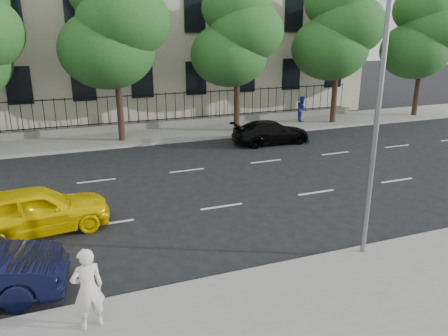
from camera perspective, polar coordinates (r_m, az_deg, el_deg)
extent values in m
plane|color=black|center=(13.88, 3.35, -8.83)|extent=(120.00, 120.00, 0.00)
cube|color=gray|center=(10.84, 12.42, -17.22)|extent=(60.00, 4.00, 0.15)
cube|color=gray|center=(26.52, -9.10, 4.25)|extent=(60.00, 4.00, 0.15)
cube|color=slate|center=(28.09, -9.87, 5.55)|extent=(30.00, 0.50, 0.40)
cube|color=black|center=(28.03, -9.90, 6.15)|extent=(28.80, 0.05, 0.05)
cube|color=black|center=(27.75, -10.07, 9.38)|extent=(28.80, 0.05, 0.05)
cylinder|color=slate|center=(11.98, 19.43, 6.86)|extent=(0.14, 0.14, 8.00)
cylinder|color=#382619|center=(25.07, -13.41, 7.27)|extent=(0.36, 0.36, 3.32)
ellipsoid|color=#2C511B|center=(24.95, -15.00, 14.71)|extent=(5.13, 5.13, 4.21)
ellipsoid|color=#2C511B|center=(24.55, -12.96, 18.29)|extent=(4.86, 4.86, 4.00)
cylinder|color=#382619|center=(26.89, 1.66, 8.17)|extent=(0.36, 0.36, 3.08)
ellipsoid|color=#2C511B|center=(26.67, 0.65, 14.55)|extent=(4.56, 4.56, 3.74)
ellipsoid|color=#2C511B|center=(26.51, 2.97, 17.36)|extent=(4.32, 4.32, 3.55)
ellipsoid|color=#2C511B|center=(26.93, 1.64, 20.19)|extent=(4.08, 4.08, 3.36)
cylinder|color=#382619|center=(30.22, 14.18, 8.86)|extent=(0.36, 0.36, 3.22)
ellipsoid|color=#2C511B|center=(29.94, 13.66, 14.93)|extent=(4.94, 4.94, 4.06)
ellipsoid|color=#2C511B|center=(30.02, 15.92, 17.51)|extent=(4.68, 4.68, 3.85)
ellipsoid|color=#2C511B|center=(30.31, 14.81, 20.30)|extent=(4.42, 4.42, 3.64)
cylinder|color=#382619|center=(34.69, 23.84, 8.83)|extent=(0.36, 0.36, 3.01)
ellipsoid|color=#2C511B|center=(34.36, 23.63, 13.85)|extent=(4.75, 4.75, 3.90)
ellipsoid|color=#2C511B|center=(34.60, 25.63, 15.91)|extent=(4.50, 4.50, 3.70)
ellipsoid|color=#2C511B|center=(34.76, 24.73, 18.32)|extent=(4.25, 4.25, 3.50)
imported|color=#FAD700|center=(14.98, -23.41, -5.07)|extent=(4.67, 2.31, 1.53)
imported|color=black|center=(24.61, 6.18, 4.68)|extent=(4.48, 1.92, 1.29)
imported|color=beige|center=(9.80, -17.37, -14.83)|extent=(0.75, 0.58, 1.84)
imported|color=navy|center=(30.07, 10.14, 7.60)|extent=(0.88, 0.99, 1.69)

